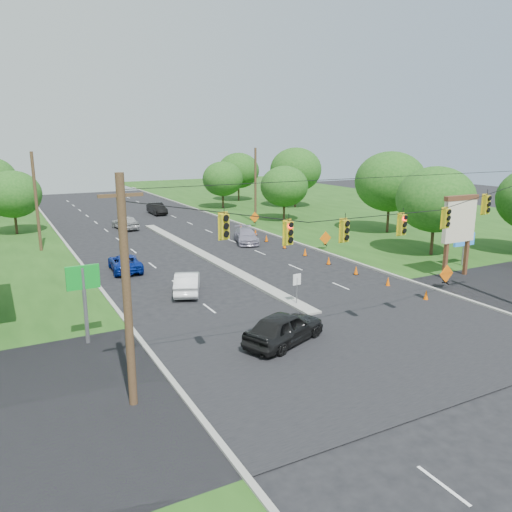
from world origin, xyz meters
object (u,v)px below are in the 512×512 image
pylon_sign (460,224)px  black_sedan (284,328)px  blue_pickup (125,263)px  white_sedan (187,282)px

pylon_sign → black_sedan: (-18.01, -4.82, -3.16)m
pylon_sign → blue_pickup: bearing=148.6°
pylon_sign → white_sedan: size_ratio=1.37×
white_sedan → black_sedan: bearing=120.8°
black_sedan → white_sedan: bearing=-14.8°
pylon_sign → blue_pickup: (-21.66, 13.20, -3.34)m
white_sedan → pylon_sign: bearing=-172.6°
pylon_sign → blue_pickup: 25.59m
white_sedan → blue_pickup: 8.05m
pylon_sign → white_sedan: (-19.37, 5.48, -3.26)m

